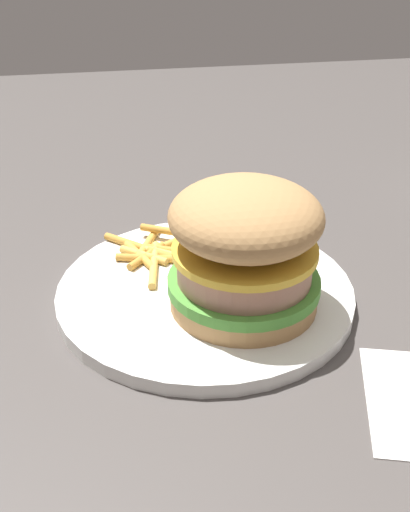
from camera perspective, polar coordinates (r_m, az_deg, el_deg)
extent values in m
plane|color=#47423F|center=(0.55, -0.32, -4.51)|extent=(1.60, 1.60, 0.00)
cylinder|color=white|center=(0.56, 0.00, -3.22)|extent=(0.25, 0.25, 0.01)
cylinder|color=tan|center=(0.53, 3.36, -3.48)|extent=(0.12, 0.12, 0.02)
cylinder|color=#4C9338|center=(0.52, 3.40, -2.33)|extent=(0.12, 0.12, 0.01)
cylinder|color=tan|center=(0.51, 3.45, -0.84)|extent=(0.11, 0.11, 0.02)
cylinder|color=yellow|center=(0.51, 3.50, 0.54)|extent=(0.11, 0.11, 0.01)
ellipsoid|color=tan|center=(0.49, 3.61, 3.47)|extent=(0.12, 0.12, 0.05)
cylinder|color=gold|center=(0.61, -5.68, 0.78)|extent=(0.06, 0.06, 0.01)
cylinder|color=gold|center=(0.59, -5.70, 0.04)|extent=(0.05, 0.03, 0.01)
cylinder|color=gold|center=(0.59, -4.59, -0.20)|extent=(0.02, 0.07, 0.01)
cylinder|color=gold|center=(0.59, -1.76, 0.23)|extent=(0.04, 0.08, 0.01)
cylinder|color=gold|center=(0.61, -2.28, 1.24)|extent=(0.07, 0.01, 0.01)
cylinder|color=gold|center=(0.61, -4.99, 1.17)|extent=(0.06, 0.03, 0.01)
cylinder|color=#E5B251|center=(0.59, -2.58, 0.02)|extent=(0.04, 0.06, 0.01)
cylinder|color=gold|center=(0.62, -2.15, 1.56)|extent=(0.03, 0.05, 0.01)
cylinder|color=gold|center=(0.62, -3.07, 2.16)|extent=(0.03, 0.05, 0.01)
cylinder|color=gold|center=(0.59, -5.11, 0.01)|extent=(0.04, 0.04, 0.01)
cylinder|color=#E5B251|center=(0.58, -4.48, -0.75)|extent=(0.07, 0.02, 0.01)
cylinder|color=#E5B251|center=(0.59, -5.36, 0.06)|extent=(0.04, 0.04, 0.01)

